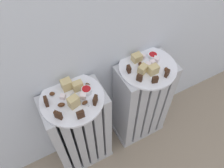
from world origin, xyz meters
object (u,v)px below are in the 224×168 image
at_px(radiator_left, 80,132).
at_px(jam_bowl_left, 87,90).
at_px(jam_bowl_right, 153,55).
at_px(radiator_right, 141,103).
at_px(plate_right, 148,67).
at_px(fork, 79,99).
at_px(plate_left, 72,99).

xyz_separation_m(radiator_left, jam_bowl_left, (0.07, -0.00, 0.33)).
bearing_deg(jam_bowl_right, jam_bowl_left, -173.24).
xyz_separation_m(radiator_right, jam_bowl_right, (0.05, 0.04, 0.33)).
relative_size(plate_right, jam_bowl_left, 6.04).
bearing_deg(radiator_left, radiator_right, 0.00).
relative_size(radiator_left, jam_bowl_right, 13.16).
xyz_separation_m(plate_right, jam_bowl_right, (0.05, 0.04, 0.02)).
bearing_deg(fork, plate_left, 140.93).
bearing_deg(radiator_right, fork, -177.08).
bearing_deg(radiator_right, plate_right, 180.00).
bearing_deg(plate_left, jam_bowl_right, 5.32).
distance_m(radiator_right, fork, 0.48).
xyz_separation_m(radiator_left, plate_right, (0.38, 0.00, 0.31)).
xyz_separation_m(radiator_left, fork, (0.02, -0.02, 0.32)).
bearing_deg(fork, jam_bowl_left, 18.92).
bearing_deg(radiator_right, radiator_left, -180.00).
xyz_separation_m(jam_bowl_right, fork, (-0.41, -0.06, -0.01)).
relative_size(plate_left, plate_right, 1.00).
bearing_deg(fork, radiator_left, 140.93).
xyz_separation_m(plate_left, plate_right, (0.38, 0.00, 0.00)).
bearing_deg(jam_bowl_left, plate_left, 177.33).
relative_size(radiator_right, jam_bowl_left, 13.14).
bearing_deg(plate_right, plate_left, 180.00).
xyz_separation_m(jam_bowl_left, fork, (-0.04, -0.02, -0.01)).
height_order(radiator_right, jam_bowl_left, jam_bowl_left).
relative_size(radiator_left, fork, 6.14).
bearing_deg(radiator_right, jam_bowl_right, 36.87).
distance_m(radiator_left, jam_bowl_right, 0.55).
height_order(plate_right, jam_bowl_right, jam_bowl_right).
height_order(radiator_left, jam_bowl_left, jam_bowl_left).
relative_size(radiator_left, plate_right, 2.17).
bearing_deg(plate_right, fork, -177.08).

